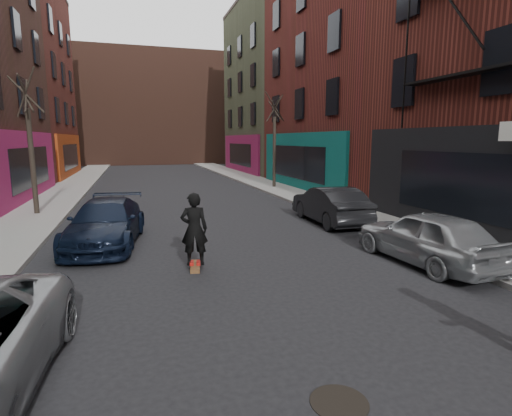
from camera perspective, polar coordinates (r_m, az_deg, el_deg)
sidewalk_left at (r=30.33m, az=-24.39°, el=3.15°), size 2.50×84.00×0.13m
sidewalk_right at (r=31.27m, az=-1.02°, el=4.19°), size 2.50×84.00×0.13m
buildings_right at (r=22.98m, az=29.21°, el=20.91°), size 12.00×56.00×16.00m
building_far at (r=56.11m, az=-15.02°, el=13.42°), size 40.00×10.00×14.00m
tree_left_far at (r=18.34m, az=-29.64°, el=9.41°), size 2.00×2.00×6.50m
tree_right_far at (r=25.40m, az=2.65°, el=10.73°), size 2.00×2.00×6.80m
parked_left_end at (r=12.56m, az=-20.66°, el=-2.01°), size 2.46×4.79×1.33m
parked_right_far at (r=10.86m, az=23.28°, el=-3.82°), size 1.90×4.15×1.38m
parked_right_end at (r=15.12m, az=10.50°, el=0.45°), size 1.59×4.23×1.38m
skateboard at (r=9.90m, az=-8.69°, el=-8.24°), size 0.34×0.82×0.10m
skateboarder at (r=9.65m, az=-8.83°, el=-2.98°), size 0.70×0.52×1.76m
manhole at (r=5.36m, az=11.80°, el=-25.55°), size 0.88×0.88×0.01m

